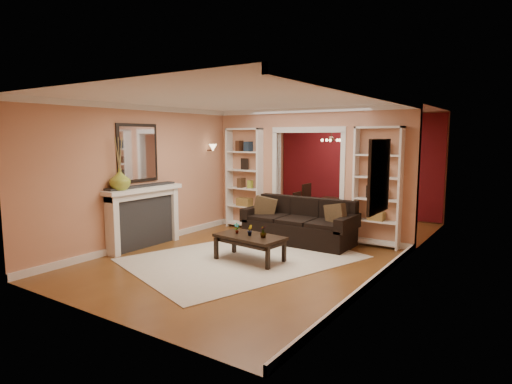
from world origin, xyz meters
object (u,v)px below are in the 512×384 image
Objects in this scene: bookshelf_left at (245,178)px; sofa at (299,221)px; coffee_table at (250,248)px; fireplace at (145,217)px; bookshelf_right at (378,187)px; dining_table at (330,212)px.

sofa is at bearing -18.60° from bookshelf_left.
fireplace is at bearing -164.32° from coffee_table.
coffee_table is 0.51× the size of bookshelf_right.
bookshelf_right is (1.46, 2.17, 0.93)m from coffee_table.
fireplace is 4.62m from dining_table.
coffee_table is (-0.09, -1.59, -0.22)m from sofa.
sofa is at bearing -171.59° from dining_table.
sofa is 1.32× the size of fireplace.
dining_table is at bearing 99.91° from coffee_table.
fireplace reaches higher than sofa.
dining_table is (1.39, 1.65, -0.88)m from bookshelf_left.
bookshelf_right is (1.38, 0.58, 0.71)m from sofa.
bookshelf_left is at bearing 161.40° from sofa.
coffee_table is 2.24m from fireplace.
bookshelf_left is 1.00× the size of bookshelf_right.
dining_table is (-0.25, 3.82, 0.05)m from coffee_table.
bookshelf_left is at bearing 139.90° from dining_table.
fireplace is at bearing -145.20° from bookshelf_right.
dining_table reaches higher than coffee_table.
bookshelf_left reaches higher than fireplace.
bookshelf_left is 1.51× the size of dining_table.
fireplace is at bearing 155.20° from dining_table.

